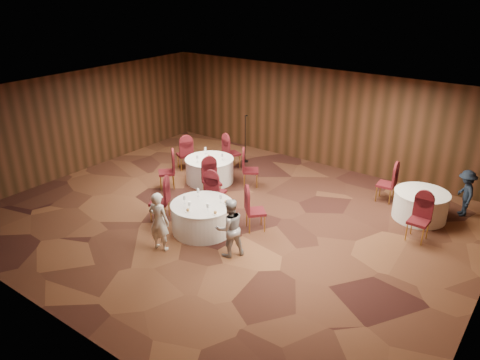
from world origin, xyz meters
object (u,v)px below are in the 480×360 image
Objects in this scene: table_left at (210,170)px; man_c at (465,193)px; table_right at (420,205)px; table_main at (202,217)px; woman_b at (230,228)px; mic_stand at (245,148)px; woman_a at (159,221)px.

man_c is (6.87, 2.22, 0.26)m from table_left.
table_right is 1.09× the size of man_c.
woman_b is (1.22, -0.48, 0.32)m from table_main.
mic_stand is 5.91m from woman_b.
woman_a reaches higher than man_c.
woman_a is at bearing -73.73° from mic_stand.
woman_a is 1.13× the size of man_c.
table_right is at bearing -139.63° from woman_a.
table_main and table_left have the same top height.
table_right is at bearing 12.88° from table_left.
woman_b is 6.45m from man_c.
woman_a is at bearing -30.62° from woman_b.
woman_b is at bearing -62.73° from man_c.
table_left is 4.07m from woman_a.
mic_stand is at bearing 173.94° from table_right.
table_main is 5.69m from table_right.
table_main is at bearing -66.97° from mic_stand.
mic_stand reaches higher than table_right.
woman_a is at bearing -68.06° from man_c.
table_right is 0.97× the size of woman_a.
mic_stand is at bearing 113.03° from table_main.
mic_stand is at bearing 92.59° from table_left.
man_c is at bearing -140.36° from woman_a.
woman_b is (3.05, -2.98, 0.32)m from table_left.
table_main is 6.91m from man_c.
mic_stand reaches higher than table_left.
table_main and table_right have the same top height.
table_right is (4.17, 3.87, 0.00)m from table_main.
man_c is at bearing 44.34° from table_right.
woman_b is (1.46, 0.75, -0.02)m from woman_a.
woman_a is (-0.24, -1.23, 0.34)m from table_main.
table_main is 1.11× the size of table_right.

